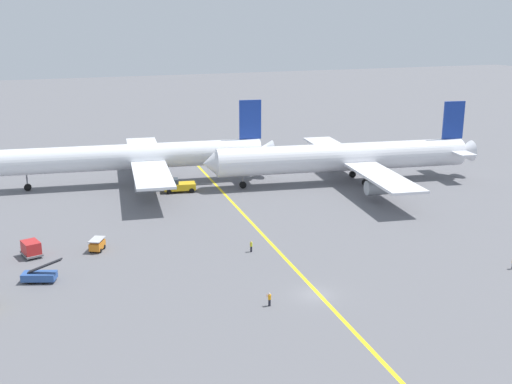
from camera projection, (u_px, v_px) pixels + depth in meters
name	position (u px, v px, depth m)	size (l,w,h in m)	color
ground_plane	(314.00, 295.00, 71.44)	(600.00, 600.00, 0.00)	slate
taxiway_stripe	(289.00, 263.00, 80.89)	(0.50, 120.00, 0.01)	yellow
airliner_at_gate_left	(137.00, 157.00, 118.42)	(54.97, 45.10, 15.71)	white
airliner_being_pushed	(345.00, 157.00, 119.85)	(55.14, 49.38, 15.33)	silver
pushback_tug	(179.00, 186.00, 114.19)	(9.10, 3.84, 2.84)	gold
gse_belt_loader_portside	(40.00, 276.00, 74.80)	(5.04, 3.09, 3.02)	#2D5199
gse_container_dolly_flat	(31.00, 248.00, 82.76)	(2.95, 3.66, 2.15)	slate
gse_baggage_cart_near_cluster	(97.00, 245.00, 85.00)	(2.67, 3.15, 1.71)	orange
ground_crew_ramp_agent_by_cones	(251.00, 246.00, 84.58)	(0.41, 0.42, 1.58)	black
ground_crew_wing_walker_right	(270.00, 299.00, 68.49)	(0.43, 0.41, 1.57)	black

